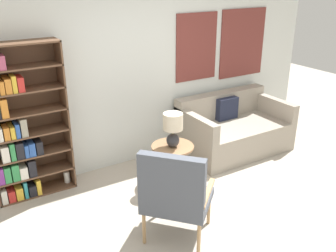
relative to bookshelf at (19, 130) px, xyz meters
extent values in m
plane|color=#B2A899|center=(1.48, -1.84, -0.87)|extent=(14.00, 14.00, 0.00)
cube|color=silver|center=(1.48, 0.19, 0.48)|extent=(6.40, 0.06, 2.70)
cube|color=brown|center=(2.60, 0.14, 0.68)|extent=(0.70, 0.02, 0.97)
cube|color=brown|center=(3.49, 0.14, 0.66)|extent=(0.87, 0.02, 1.05)
cube|color=brown|center=(0.56, 0.01, 0.06)|extent=(0.02, 0.30, 1.86)
cube|color=brown|center=(0.11, 0.01, 0.98)|extent=(0.92, 0.30, 0.02)
cube|color=brown|center=(0.11, 0.01, -0.86)|extent=(0.92, 0.30, 0.02)
cube|color=brown|center=(0.11, 0.15, 0.06)|extent=(0.92, 0.01, 1.86)
cube|color=brown|center=(0.11, 0.01, -0.60)|extent=(0.92, 0.30, 0.02)
cube|color=silver|center=(-0.29, -0.03, -0.76)|extent=(0.07, 0.21, 0.17)
cube|color=red|center=(-0.21, -0.04, -0.78)|extent=(0.08, 0.20, 0.14)
cube|color=gold|center=(-0.12, -0.05, -0.77)|extent=(0.08, 0.17, 0.15)
cube|color=teal|center=(-0.04, -0.04, -0.75)|extent=(0.04, 0.19, 0.21)
cube|color=black|center=(0.03, -0.02, -0.78)|extent=(0.08, 0.23, 0.14)
cube|color=gold|center=(0.11, -0.02, -0.75)|extent=(0.05, 0.23, 0.19)
cylinder|color=white|center=(0.49, 0.01, -0.77)|extent=(0.08, 0.08, 0.15)
cube|color=brown|center=(0.11, 0.01, -0.33)|extent=(0.92, 0.30, 0.02)
cube|color=#7A338C|center=(-0.29, -0.05, -0.49)|extent=(0.07, 0.17, 0.20)
cube|color=#338C4C|center=(-0.21, -0.01, -0.49)|extent=(0.07, 0.25, 0.19)
cube|color=#338C4C|center=(-0.12, -0.03, -0.48)|extent=(0.08, 0.20, 0.20)
cube|color=silver|center=(-0.03, -0.01, -0.51)|extent=(0.09, 0.24, 0.15)
cube|color=black|center=(0.07, -0.04, -0.48)|extent=(0.09, 0.18, 0.21)
cube|color=brown|center=(0.11, 0.01, -0.07)|extent=(0.92, 0.30, 0.02)
cube|color=silver|center=(-0.20, -0.05, -0.23)|extent=(0.08, 0.17, 0.19)
cube|color=#338C4C|center=(-0.12, -0.01, -0.22)|extent=(0.05, 0.25, 0.21)
cube|color=black|center=(-0.04, -0.02, -0.22)|extent=(0.09, 0.23, 0.20)
cube|color=#2D56A8|center=(0.03, -0.02, -0.25)|extent=(0.04, 0.24, 0.15)
cube|color=#2D56A8|center=(0.10, -0.01, -0.24)|extent=(0.07, 0.25, 0.16)
cube|color=black|center=(0.18, -0.02, -0.24)|extent=(0.08, 0.23, 0.16)
cube|color=brown|center=(0.11, 0.01, 0.19)|extent=(0.92, 0.30, 0.02)
cube|color=orange|center=(-0.14, -0.04, 0.01)|extent=(0.06, 0.18, 0.15)
cube|color=gold|center=(-0.08, -0.01, 0.01)|extent=(0.05, 0.25, 0.14)
cube|color=#2D56A8|center=(-0.03, -0.03, 0.02)|extent=(0.05, 0.20, 0.17)
cube|color=gray|center=(0.04, -0.03, 0.05)|extent=(0.07, 0.21, 0.21)
cube|color=brown|center=(0.11, 0.01, 0.46)|extent=(0.92, 0.30, 0.02)
cube|color=orange|center=(-0.12, -0.05, 0.31)|extent=(0.07, 0.17, 0.21)
cube|color=brown|center=(0.11, 0.01, 0.72)|extent=(0.92, 0.30, 0.02)
cube|color=orange|center=(-0.11, -0.01, 0.54)|extent=(0.05, 0.25, 0.15)
cube|color=orange|center=(-0.05, -0.01, 0.55)|extent=(0.06, 0.24, 0.17)
cube|color=gold|center=(0.02, -0.05, 0.56)|extent=(0.05, 0.17, 0.19)
cube|color=red|center=(0.08, -0.03, 0.55)|extent=(0.07, 0.20, 0.16)
cube|color=#B24C6B|center=(-0.07, -0.03, 0.81)|extent=(0.07, 0.20, 0.15)
cylinder|color=tan|center=(1.55, -1.63, -0.69)|extent=(0.04, 0.04, 0.36)
cylinder|color=tan|center=(1.17, -1.21, -0.69)|extent=(0.04, 0.04, 0.36)
cylinder|color=tan|center=(1.17, -1.97, -0.69)|extent=(0.04, 0.04, 0.36)
cylinder|color=tan|center=(0.80, -1.55, -0.69)|extent=(0.04, 0.04, 0.36)
cube|color=#4C515B|center=(1.17, -1.59, -0.47)|extent=(0.86, 0.87, 0.08)
cube|color=#4C515B|center=(0.99, -1.75, -0.14)|extent=(0.50, 0.54, 0.58)
cube|color=tan|center=(1.37, -1.81, -0.33)|extent=(0.42, 0.39, 0.04)
cube|color=tan|center=(0.97, -1.37, -0.33)|extent=(0.42, 0.39, 0.04)
cube|color=#9E9384|center=(3.00, -0.37, -0.65)|extent=(1.62, 0.95, 0.44)
cube|color=#9E9384|center=(3.00, 0.01, -0.23)|extent=(1.62, 0.20, 0.39)
cube|color=#9E9384|center=(2.25, -0.37, -0.29)|extent=(0.12, 0.95, 0.28)
cube|color=#9E9384|center=(3.75, -0.37, -0.29)|extent=(0.12, 0.95, 0.28)
cube|color=#1E2338|center=(3.00, -0.14, -0.26)|extent=(0.36, 0.12, 0.34)
cylinder|color=#99704C|center=(1.70, -0.65, -0.37)|extent=(0.54, 0.54, 0.03)
cylinder|color=#99704C|center=(1.70, -0.49, -0.63)|extent=(0.03, 0.03, 0.48)
cylinder|color=#99704C|center=(1.56, -0.73, -0.63)|extent=(0.03, 0.03, 0.48)
cylinder|color=#99704C|center=(1.84, -0.73, -0.63)|extent=(0.03, 0.03, 0.48)
ellipsoid|color=#2D2D33|center=(1.69, -0.68, -0.27)|extent=(0.17, 0.17, 0.18)
cylinder|color=tan|center=(1.69, -0.68, -0.15)|extent=(0.02, 0.02, 0.06)
cylinder|color=beige|center=(1.69, -0.68, -0.02)|extent=(0.25, 0.25, 0.21)
camera|label=1|loc=(-0.60, -4.30, 1.68)|focal=40.00mm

